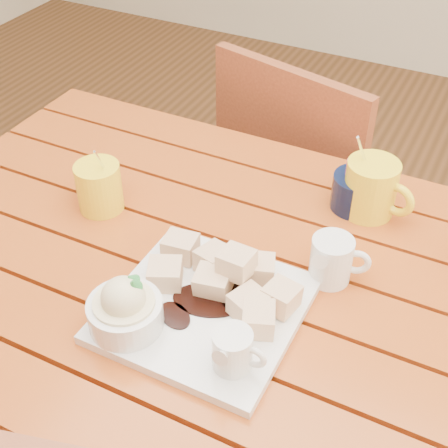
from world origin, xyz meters
The scene contains 7 objects.
table centered at (0.00, 0.00, 0.64)m, with size 1.20×0.79×0.75m.
dessert_plate centered at (0.02, -0.12, 0.78)m, with size 0.28×0.28×0.11m.
coffee_mug_left centered at (-0.26, 0.04, 0.80)m, with size 0.11×0.08×0.14m.
coffee_mug_right centered at (0.19, 0.25, 0.80)m, with size 0.13×0.09×0.16m.
cream_pitcher centered at (0.18, 0.05, 0.79)m, with size 0.10×0.08×0.08m.
sugar_caddy centered at (0.16, 0.25, 0.79)m, with size 0.09×0.09×0.10m.
chair_far centered at (-0.05, 0.60, 0.49)m, with size 0.50×0.50×0.87m.
Camera 1 is at (0.35, -0.67, 1.46)m, focal length 50.00 mm.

